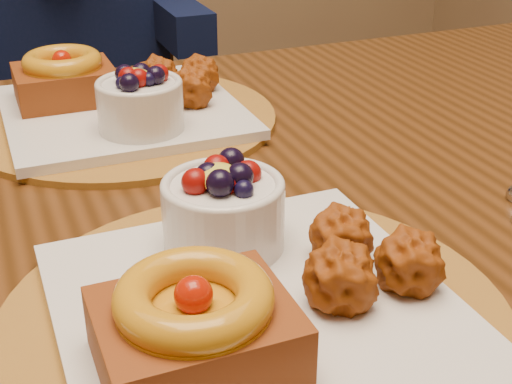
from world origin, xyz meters
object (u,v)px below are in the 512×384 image
dining_table (176,262)px  place_setting_near (248,287)px  place_setting_far (120,102)px  chair_far (85,131)px

dining_table → place_setting_near: bearing=-91.0°
place_setting_far → chair_far: bearing=86.8°
place_setting_near → place_setting_far: 0.43m
place_setting_near → chair_far: 1.04m
place_setting_near → place_setting_far: size_ratio=1.00×
place_setting_near → chair_far: chair_far is taller
dining_table → place_setting_far: place_setting_far is taller
chair_far → place_setting_far: bearing=-93.8°
dining_table → place_setting_near: place_setting_near is taller
place_setting_far → place_setting_near: bearing=-90.0°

